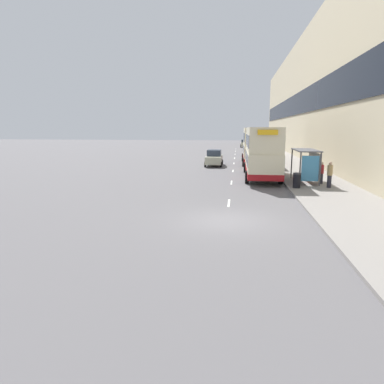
{
  "coord_description": "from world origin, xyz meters",
  "views": [
    {
      "loc": [
        0.44,
        -15.46,
        4.21
      ],
      "look_at": [
        -3.53,
        14.28,
        -1.37
      ],
      "focal_mm": 32.0,
      "sensor_mm": 36.0,
      "label": 1
    }
  ],
  "objects": [
    {
      "name": "pavement",
      "position": [
        6.5,
        38.5,
        0.07
      ],
      "size": [
        5.0,
        93.0,
        0.14
      ],
      "color": "gray",
      "rests_on": "ground_plane"
    },
    {
      "name": "car_1",
      "position": [
        -2.24,
        23.63,
        0.89
      ],
      "size": [
        1.95,
        4.33,
        1.81
      ],
      "rotation": [
        0.0,
        0.0,
        3.14
      ],
      "color": "#B7B799",
      "rests_on": "ground_plane"
    },
    {
      "name": "ground_plane",
      "position": [
        0.0,
        0.0,
        0.0
      ],
      "size": [
        220.0,
        220.0,
        0.0
      ],
      "primitive_type": "plane",
      "color": "#5B595B"
    },
    {
      "name": "bus_shelter",
      "position": [
        5.77,
        11.4,
        1.88
      ],
      "size": [
        1.6,
        4.2,
        2.48
      ],
      "color": "#4C4C51",
      "rests_on": "ground_plane"
    },
    {
      "name": "lane_mark_7",
      "position": [
        0.0,
        57.05,
        0.01
      ],
      "size": [
        0.12,
        2.0,
        0.01
      ],
      "color": "silver",
      "rests_on": "ground_plane"
    },
    {
      "name": "lane_mark_4",
      "position": [
        0.0,
        34.23,
        0.01
      ],
      "size": [
        0.12,
        2.0,
        0.01
      ],
      "color": "silver",
      "rests_on": "ground_plane"
    },
    {
      "name": "lane_mark_6",
      "position": [
        0.0,
        49.44,
        0.01
      ],
      "size": [
        0.12,
        2.0,
        0.01
      ],
      "color": "silver",
      "rests_on": "ground_plane"
    },
    {
      "name": "terrace_facade",
      "position": [
        10.49,
        38.5,
        8.63
      ],
      "size": [
        3.1,
        93.0,
        17.27
      ],
      "color": "#C6B793",
      "rests_on": "ground_plane"
    },
    {
      "name": "pedestrian_1",
      "position": [
        6.98,
        16.13,
        0.95
      ],
      "size": [
        0.31,
        0.31,
        1.58
      ],
      "color": "#23232D",
      "rests_on": "ground_plane"
    },
    {
      "name": "pedestrian_at_shelter",
      "position": [
        6.81,
        9.17,
        1.07
      ],
      "size": [
        0.36,
        0.36,
        1.81
      ],
      "color": "#23232D",
      "rests_on": "ground_plane"
    },
    {
      "name": "double_decker_bus_ahead",
      "position": [
        2.39,
        26.47,
        2.28
      ],
      "size": [
        2.85,
        10.15,
        4.3
      ],
      "color": "beige",
      "rests_on": "ground_plane"
    },
    {
      "name": "lane_mark_3",
      "position": [
        0.0,
        26.62,
        0.01
      ],
      "size": [
        0.12,
        2.0,
        0.01
      ],
      "color": "silver",
      "rests_on": "ground_plane"
    },
    {
      "name": "double_decker_bus_near",
      "position": [
        2.47,
        14.44,
        2.28
      ],
      "size": [
        2.85,
        10.53,
        4.3
      ],
      "color": "beige",
      "rests_on": "ground_plane"
    },
    {
      "name": "car_0",
      "position": [
        1.98,
        64.12,
        0.85
      ],
      "size": [
        2.0,
        4.41,
        1.71
      ],
      "color": "#B7B799",
      "rests_on": "ground_plane"
    },
    {
      "name": "lane_mark_0",
      "position": [
        0.0,
        3.79,
        0.01
      ],
      "size": [
        0.12,
        2.0,
        0.01
      ],
      "color": "silver",
      "rests_on": "ground_plane"
    },
    {
      "name": "lane_mark_2",
      "position": [
        0.0,
        19.01,
        0.01
      ],
      "size": [
        0.12,
        2.0,
        0.01
      ],
      "color": "silver",
      "rests_on": "ground_plane"
    },
    {
      "name": "car_2",
      "position": [
        2.6,
        40.51,
        0.89
      ],
      "size": [
        1.98,
        4.08,
        1.81
      ],
      "color": "#4C5156",
      "rests_on": "ground_plane"
    },
    {
      "name": "pedestrian_2",
      "position": [
        6.66,
        10.9,
        0.97
      ],
      "size": [
        0.32,
        0.32,
        1.62
      ],
      "color": "#23232D",
      "rests_on": "ground_plane"
    },
    {
      "name": "lane_mark_5",
      "position": [
        0.0,
        41.83,
        0.01
      ],
      "size": [
        0.12,
        2.0,
        0.01
      ],
      "color": "silver",
      "rests_on": "ground_plane"
    },
    {
      "name": "litter_bin",
      "position": [
        4.55,
        8.76,
        0.67
      ],
      "size": [
        0.55,
        0.55,
        1.05
      ],
      "color": "black",
      "rests_on": "ground_plane"
    },
    {
      "name": "lane_mark_1",
      "position": [
        0.0,
        11.4,
        0.01
      ],
      "size": [
        0.12,
        2.0,
        0.01
      ],
      "color": "silver",
      "rests_on": "ground_plane"
    }
  ]
}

